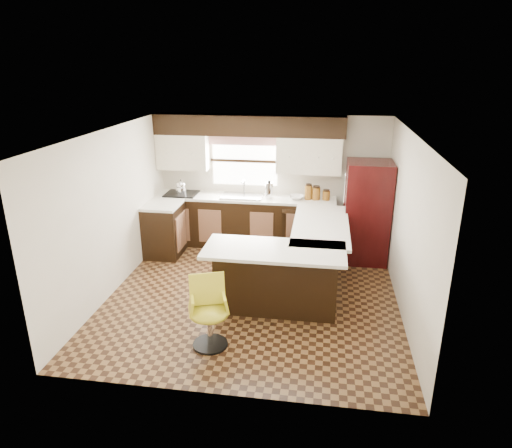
% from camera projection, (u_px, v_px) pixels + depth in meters
% --- Properties ---
extents(floor, '(4.40, 4.40, 0.00)m').
position_uv_depth(floor, '(253.00, 294.00, 6.83)').
color(floor, '#49301A').
rests_on(floor, ground).
extents(ceiling, '(4.40, 4.40, 0.00)m').
position_uv_depth(ceiling, '(253.00, 133.00, 6.01)').
color(ceiling, silver).
rests_on(ceiling, wall_back).
extents(wall_back, '(4.40, 0.00, 4.40)m').
position_uv_depth(wall_back, '(272.00, 180.00, 8.47)').
color(wall_back, beige).
rests_on(wall_back, floor).
extents(wall_front, '(4.40, 0.00, 4.40)m').
position_uv_depth(wall_front, '(217.00, 293.00, 4.37)').
color(wall_front, beige).
rests_on(wall_front, floor).
extents(wall_left, '(0.00, 4.40, 4.40)m').
position_uv_depth(wall_left, '(113.00, 211.00, 6.72)').
color(wall_left, beige).
rests_on(wall_left, floor).
extents(wall_right, '(0.00, 4.40, 4.40)m').
position_uv_depth(wall_right, '(407.00, 226.00, 6.12)').
color(wall_right, beige).
rests_on(wall_right, floor).
extents(base_cab_back, '(3.30, 0.60, 0.90)m').
position_uv_depth(base_cab_back, '(245.00, 222.00, 8.51)').
color(base_cab_back, black).
rests_on(base_cab_back, floor).
extents(base_cab_left, '(0.60, 0.70, 0.90)m').
position_uv_depth(base_cab_left, '(164.00, 231.00, 8.09)').
color(base_cab_left, black).
rests_on(base_cab_left, floor).
extents(counter_back, '(3.30, 0.60, 0.04)m').
position_uv_depth(counter_back, '(245.00, 198.00, 8.34)').
color(counter_back, silver).
rests_on(counter_back, base_cab_back).
extents(counter_left, '(0.60, 0.70, 0.04)m').
position_uv_depth(counter_left, '(162.00, 205.00, 7.93)').
color(counter_left, silver).
rests_on(counter_left, base_cab_left).
extents(soffit, '(3.40, 0.35, 0.36)m').
position_uv_depth(soffit, '(249.00, 125.00, 8.01)').
color(soffit, black).
rests_on(soffit, wall_back).
extents(upper_cab_left, '(0.94, 0.35, 0.64)m').
position_uv_depth(upper_cab_left, '(183.00, 152.00, 8.36)').
color(upper_cab_left, beige).
rests_on(upper_cab_left, wall_back).
extents(upper_cab_right, '(1.14, 0.35, 0.64)m').
position_uv_depth(upper_cab_right, '(309.00, 155.00, 8.03)').
color(upper_cab_right, beige).
rests_on(upper_cab_right, wall_back).
extents(window_pane, '(1.20, 0.02, 0.90)m').
position_uv_depth(window_pane, '(245.00, 161.00, 8.40)').
color(window_pane, white).
rests_on(window_pane, wall_back).
extents(valance, '(1.30, 0.06, 0.18)m').
position_uv_depth(valance, '(244.00, 140.00, 8.23)').
color(valance, '#D19B93').
rests_on(valance, wall_back).
extents(sink, '(0.75, 0.45, 0.03)m').
position_uv_depth(sink, '(242.00, 196.00, 8.32)').
color(sink, '#B2B2B7').
rests_on(sink, counter_back).
extents(dishwasher, '(0.58, 0.03, 0.78)m').
position_uv_depth(dishwasher, '(298.00, 231.00, 8.11)').
color(dishwasher, black).
rests_on(dishwasher, floor).
extents(cooktop, '(0.58, 0.50, 0.02)m').
position_uv_depth(cooktop, '(181.00, 194.00, 8.48)').
color(cooktop, black).
rests_on(cooktop, counter_back).
extents(peninsula_long, '(0.60, 1.95, 0.90)m').
position_uv_depth(peninsula_long, '(316.00, 254.00, 7.13)').
color(peninsula_long, black).
rests_on(peninsula_long, floor).
extents(peninsula_return, '(1.65, 0.60, 0.90)m').
position_uv_depth(peninsula_return, '(276.00, 279.00, 6.30)').
color(peninsula_return, black).
rests_on(peninsula_return, floor).
extents(counter_pen_long, '(0.84, 1.95, 0.04)m').
position_uv_depth(counter_pen_long, '(321.00, 225.00, 6.96)').
color(counter_pen_long, silver).
rests_on(counter_pen_long, peninsula_long).
extents(counter_pen_return, '(1.89, 0.84, 0.04)m').
position_uv_depth(counter_pen_return, '(274.00, 250.00, 6.06)').
color(counter_pen_return, silver).
rests_on(counter_pen_return, peninsula_return).
extents(refrigerator, '(0.75, 0.72, 1.74)m').
position_uv_depth(refrigerator, '(367.00, 212.00, 7.73)').
color(refrigerator, black).
rests_on(refrigerator, floor).
extents(bar_chair, '(0.60, 0.60, 0.88)m').
position_uv_depth(bar_chair, '(209.00, 314.00, 5.46)').
color(bar_chair, gold).
rests_on(bar_chair, floor).
extents(kettle, '(0.19, 0.19, 0.26)m').
position_uv_depth(kettle, '(181.00, 186.00, 8.44)').
color(kettle, silver).
rests_on(kettle, cooktop).
extents(percolator, '(0.14, 0.14, 0.29)m').
position_uv_depth(percolator, '(269.00, 190.00, 8.23)').
color(percolator, silver).
rests_on(percolator, counter_back).
extents(mixing_bowl, '(0.28, 0.28, 0.07)m').
position_uv_depth(mixing_bowl, '(296.00, 197.00, 8.19)').
color(mixing_bowl, white).
rests_on(mixing_bowl, counter_back).
extents(canister_large, '(0.13, 0.13, 0.25)m').
position_uv_depth(canister_large, '(308.00, 192.00, 8.15)').
color(canister_large, brown).
rests_on(canister_large, counter_back).
extents(canister_med, '(0.14, 0.14, 0.22)m').
position_uv_depth(canister_med, '(316.00, 194.00, 8.14)').
color(canister_med, brown).
rests_on(canister_med, counter_back).
extents(canister_small, '(0.13, 0.13, 0.16)m').
position_uv_depth(canister_small, '(326.00, 196.00, 8.12)').
color(canister_small, brown).
rests_on(canister_small, counter_back).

